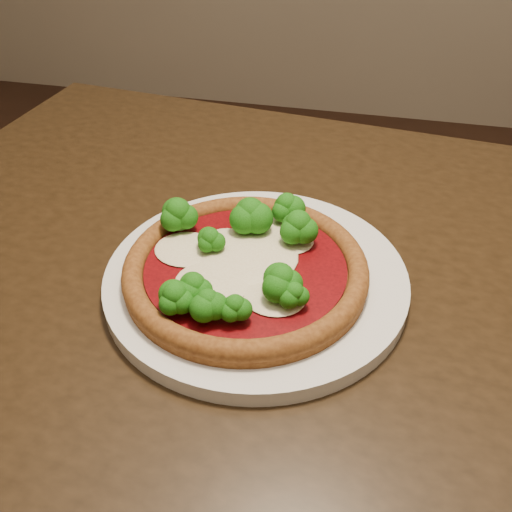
# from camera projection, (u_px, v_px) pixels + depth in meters

# --- Properties ---
(floor) EXTENTS (4.00, 4.00, 0.00)m
(floor) POSITION_uv_depth(u_px,v_px,m) (315.00, 505.00, 1.21)
(floor) COLOR black
(floor) RESTS_ON ground
(dining_table) EXTENTS (1.26, 0.94, 0.75)m
(dining_table) POSITION_uv_depth(u_px,v_px,m) (314.00, 338.00, 0.71)
(dining_table) COLOR black
(dining_table) RESTS_ON floor
(plate) EXTENTS (0.33, 0.33, 0.02)m
(plate) POSITION_uv_depth(u_px,v_px,m) (256.00, 278.00, 0.63)
(plate) COLOR silver
(plate) RESTS_ON dining_table
(pizza) EXTENTS (0.26, 0.26, 0.06)m
(pizza) POSITION_uv_depth(u_px,v_px,m) (244.00, 263.00, 0.61)
(pizza) COLOR brown
(pizza) RESTS_ON plate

